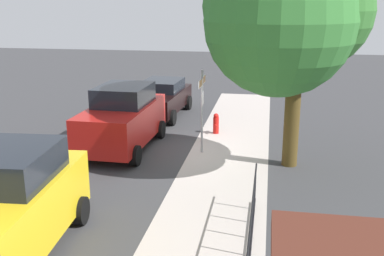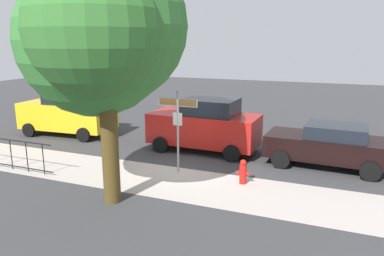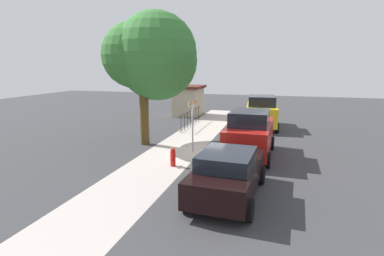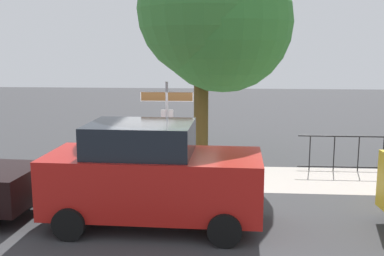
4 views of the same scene
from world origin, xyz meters
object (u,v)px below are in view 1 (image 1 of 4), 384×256
object	(u,v)px
car_black	(161,97)
fire_hydrant	(216,124)
street_sign	(202,97)
car_yellow	(6,206)
shade_tree	(285,13)
car_red	(123,118)

from	to	relation	value
car_black	fire_hydrant	distance (m)	3.61
street_sign	car_yellow	xyz separation A→B (m)	(6.90, -2.80, -0.82)
shade_tree	fire_hydrant	size ratio (longest dim) A/B	8.73
street_sign	fire_hydrant	distance (m)	2.75
car_yellow	car_black	bearing A→B (deg)	174.29
car_black	fire_hydrant	world-z (taller)	car_black
car_red	car_yellow	distance (m)	6.88
street_sign	fire_hydrant	bearing A→B (deg)	175.06
car_red	car_yellow	bearing A→B (deg)	0.65
car_black	shade_tree	bearing A→B (deg)	43.92
fire_hydrant	street_sign	bearing A→B (deg)	-4.94
car_black	car_red	size ratio (longest dim) A/B	0.97
street_sign	car_red	distance (m)	2.82
shade_tree	car_black	size ratio (longest dim) A/B	1.60
car_red	street_sign	bearing A→B (deg)	92.08
street_sign	shade_tree	distance (m)	3.78
car_red	car_yellow	world-z (taller)	car_yellow
shade_tree	fire_hydrant	distance (m)	5.82
car_yellow	car_red	bearing A→B (deg)	174.97
street_sign	fire_hydrant	size ratio (longest dim) A/B	3.55
street_sign	fire_hydrant	world-z (taller)	street_sign
street_sign	car_yellow	world-z (taller)	street_sign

